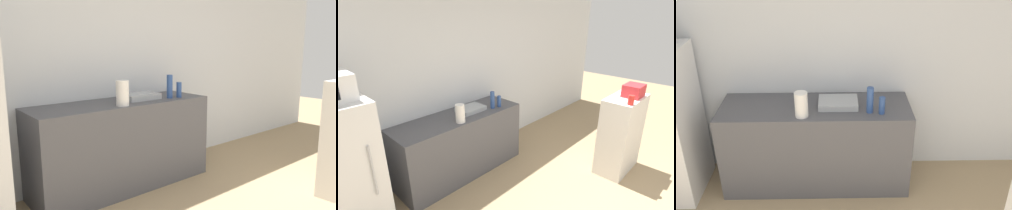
{
  "view_description": "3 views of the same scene",
  "coord_description": "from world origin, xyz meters",
  "views": [
    {
      "loc": [
        -1.82,
        -0.12,
        1.44
      ],
      "look_at": [
        -0.02,
        2.03,
        0.93
      ],
      "focal_mm": 35.0,
      "sensor_mm": 36.0,
      "label": 1
    },
    {
      "loc": [
        -2.04,
        -0.08,
        2.26
      ],
      "look_at": [
        0.14,
        1.99,
        1.14
      ],
      "focal_mm": 28.0,
      "sensor_mm": 36.0,
      "label": 2
    },
    {
      "loc": [
        0.1,
        -0.56,
        2.53
      ],
      "look_at": [
        0.15,
        2.02,
        1.22
      ],
      "focal_mm": 40.0,
      "sensor_mm": 36.0,
      "label": 3
    }
  ],
  "objects": [
    {
      "name": "bottle_tall",
      "position": [
        0.4,
        2.51,
        1.01
      ],
      "size": [
        0.06,
        0.06,
        0.25
      ],
      "primitive_type": "cylinder",
      "color": "#2D4C8C",
      "rests_on": "counter"
    },
    {
      "name": "paper_towel_roll",
      "position": [
        -0.22,
        2.45,
        1.0
      ],
      "size": [
        0.12,
        0.12,
        0.24
      ],
      "primitive_type": "cylinder",
      "color": "white",
      "rests_on": "counter"
    },
    {
      "name": "wall_back",
      "position": [
        0.0,
        2.99,
        1.3
      ],
      "size": [
        8.0,
        0.06,
        2.6
      ],
      "primitive_type": "cube",
      "color": "silver",
      "rests_on": "ground_plane"
    },
    {
      "name": "counter",
      "position": [
        -0.11,
        2.65,
        0.44
      ],
      "size": [
        1.84,
        0.61,
        0.88
      ],
      "primitive_type": "cube",
      "color": "#4C4C51",
      "rests_on": "ground_plane"
    },
    {
      "name": "bottle_short",
      "position": [
        0.51,
        2.48,
        0.97
      ],
      "size": [
        0.06,
        0.06,
        0.16
      ],
      "primitive_type": "cylinder",
      "color": "#2D4C8C",
      "rests_on": "counter"
    },
    {
      "name": "sink_basin",
      "position": [
        0.11,
        2.65,
        0.91
      ],
      "size": [
        0.38,
        0.27,
        0.06
      ],
      "primitive_type": "cube",
      "color": "#9EA3A8",
      "rests_on": "counter"
    }
  ]
}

